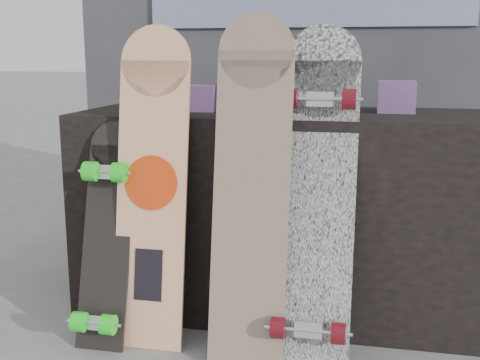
% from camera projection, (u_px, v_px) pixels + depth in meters
% --- Properties ---
extents(vendor_table, '(1.60, 0.60, 0.80)m').
position_uv_depth(vendor_table, '(284.00, 211.00, 2.42)').
color(vendor_table, black).
rests_on(vendor_table, ground).
extents(booth, '(2.40, 0.22, 2.20)m').
position_uv_depth(booth, '(309.00, 38.00, 3.09)').
color(booth, '#37373C').
rests_on(booth, ground).
extents(merch_box_purple, '(0.18, 0.12, 0.10)m').
position_uv_depth(merch_box_purple, '(195.00, 98.00, 2.38)').
color(merch_box_purple, '#5E3771').
rests_on(merch_box_purple, vendor_table).
extents(merch_box_small, '(0.14, 0.14, 0.12)m').
position_uv_depth(merch_box_small, '(396.00, 97.00, 2.31)').
color(merch_box_small, '#5E3771').
rests_on(merch_box_small, vendor_table).
extents(merch_box_flat, '(0.22, 0.10, 0.06)m').
position_uv_depth(merch_box_flat, '(316.00, 104.00, 2.34)').
color(merch_box_flat, '#D1B78C').
rests_on(merch_box_flat, vendor_table).
extents(longboard_geisha, '(0.25, 0.21, 1.12)m').
position_uv_depth(longboard_geisha, '(152.00, 178.00, 2.11)').
color(longboard_geisha, beige).
rests_on(longboard_geisha, ground).
extents(longboard_celtic, '(0.25, 0.23, 1.16)m').
position_uv_depth(longboard_celtic, '(252.00, 180.00, 1.97)').
color(longboard_celtic, '#D3B390').
rests_on(longboard_celtic, ground).
extents(longboard_cascadia, '(0.26, 0.41, 1.13)m').
position_uv_depth(longboard_cascadia, '(316.00, 187.00, 2.01)').
color(longboard_cascadia, white).
rests_on(longboard_cascadia, ground).
extents(skateboard_dark, '(0.18, 0.30, 0.79)m').
position_uv_depth(skateboard_dark, '(105.00, 233.00, 2.13)').
color(skateboard_dark, black).
rests_on(skateboard_dark, ground).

